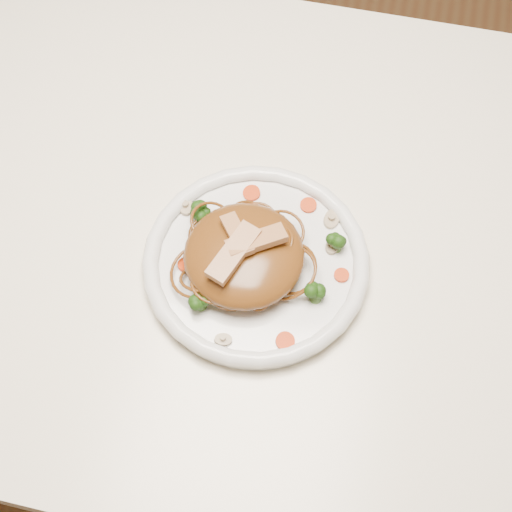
# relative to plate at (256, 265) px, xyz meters

# --- Properties ---
(ground) EXTENTS (4.00, 4.00, 0.00)m
(ground) POSITION_rel_plate_xyz_m (-0.06, 0.07, -0.76)
(ground) COLOR brown
(ground) RESTS_ON ground
(table) EXTENTS (1.20, 0.80, 0.75)m
(table) POSITION_rel_plate_xyz_m (-0.06, 0.07, -0.11)
(table) COLOR #F4E8CF
(table) RESTS_ON ground
(plate) EXTENTS (0.32, 0.32, 0.02)m
(plate) POSITION_rel_plate_xyz_m (0.00, 0.00, 0.00)
(plate) COLOR white
(plate) RESTS_ON table
(noodle_mound) EXTENTS (0.18, 0.18, 0.05)m
(noodle_mound) POSITION_rel_plate_xyz_m (-0.01, -0.01, 0.03)
(noodle_mound) COLOR brown
(noodle_mound) RESTS_ON plate
(chicken_a) EXTENTS (0.07, 0.06, 0.01)m
(chicken_a) POSITION_rel_plate_xyz_m (0.00, -0.00, 0.06)
(chicken_a) COLOR tan
(chicken_a) RESTS_ON noodle_mound
(chicken_b) EXTENTS (0.05, 0.06, 0.01)m
(chicken_b) POSITION_rel_plate_xyz_m (-0.02, 0.00, 0.06)
(chicken_b) COLOR tan
(chicken_b) RESTS_ON noodle_mound
(chicken_c) EXTENTS (0.05, 0.08, 0.01)m
(chicken_c) POSITION_rel_plate_xyz_m (-0.02, -0.02, 0.07)
(chicken_c) COLOR tan
(chicken_c) RESTS_ON noodle_mound
(broccoli_0) EXTENTS (0.03, 0.03, 0.03)m
(broccoli_0) POSITION_rel_plate_xyz_m (0.09, 0.04, 0.02)
(broccoli_0) COLOR #1D430E
(broccoli_0) RESTS_ON plate
(broccoli_1) EXTENTS (0.03, 0.03, 0.03)m
(broccoli_1) POSITION_rel_plate_xyz_m (-0.08, 0.04, 0.02)
(broccoli_1) COLOR #1D430E
(broccoli_1) RESTS_ON plate
(broccoli_2) EXTENTS (0.03, 0.03, 0.03)m
(broccoli_2) POSITION_rel_plate_xyz_m (-0.05, -0.07, 0.02)
(broccoli_2) COLOR #1D430E
(broccoli_2) RESTS_ON plate
(broccoli_3) EXTENTS (0.03, 0.03, 0.03)m
(broccoli_3) POSITION_rel_plate_xyz_m (0.08, -0.03, 0.02)
(broccoli_3) COLOR #1D430E
(broccoli_3) RESTS_ON plate
(carrot_0) EXTENTS (0.02, 0.02, 0.00)m
(carrot_0) POSITION_rel_plate_xyz_m (0.05, 0.09, 0.01)
(carrot_0) COLOR red
(carrot_0) RESTS_ON plate
(carrot_1) EXTENTS (0.03, 0.03, 0.00)m
(carrot_1) POSITION_rel_plate_xyz_m (-0.08, -0.02, 0.01)
(carrot_1) COLOR red
(carrot_1) RESTS_ON plate
(carrot_2) EXTENTS (0.02, 0.02, 0.00)m
(carrot_2) POSITION_rel_plate_xyz_m (0.10, 0.00, 0.01)
(carrot_2) COLOR red
(carrot_2) RESTS_ON plate
(carrot_3) EXTENTS (0.02, 0.02, 0.00)m
(carrot_3) POSITION_rel_plate_xyz_m (-0.03, 0.09, 0.01)
(carrot_3) COLOR red
(carrot_3) RESTS_ON plate
(carrot_4) EXTENTS (0.03, 0.03, 0.00)m
(carrot_4) POSITION_rel_plate_xyz_m (0.06, -0.09, 0.01)
(carrot_4) COLOR red
(carrot_4) RESTS_ON plate
(mushroom_0) EXTENTS (0.02, 0.02, 0.01)m
(mushroom_0) POSITION_rel_plate_xyz_m (-0.01, -0.11, 0.01)
(mushroom_0) COLOR beige
(mushroom_0) RESTS_ON plate
(mushroom_1) EXTENTS (0.03, 0.03, 0.01)m
(mushroom_1) POSITION_rel_plate_xyz_m (0.09, 0.04, 0.01)
(mushroom_1) COLOR beige
(mushroom_1) RESTS_ON plate
(mushroom_2) EXTENTS (0.04, 0.04, 0.01)m
(mushroom_2) POSITION_rel_plate_xyz_m (-0.10, 0.06, 0.01)
(mushroom_2) COLOR beige
(mushroom_2) RESTS_ON plate
(mushroom_3) EXTENTS (0.03, 0.03, 0.01)m
(mushroom_3) POSITION_rel_plate_xyz_m (0.08, 0.08, 0.01)
(mushroom_3) COLOR beige
(mushroom_3) RESTS_ON plate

